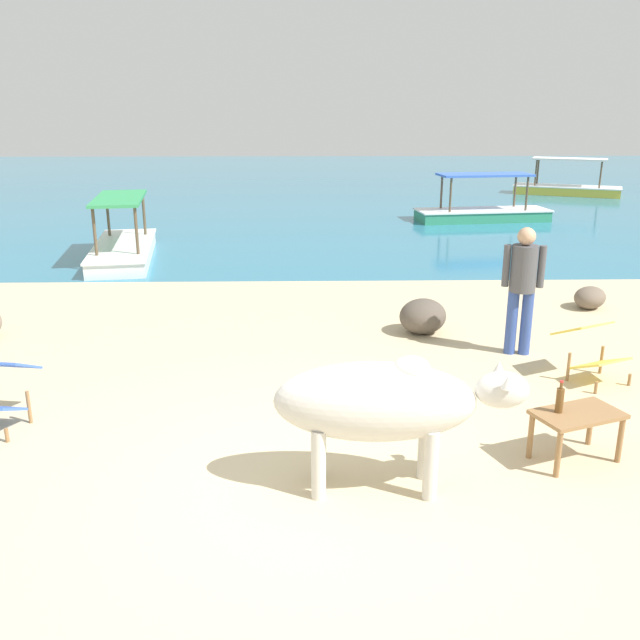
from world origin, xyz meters
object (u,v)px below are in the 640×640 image
object	(u,v)px
person_standing	(523,281)
boat_green	(482,211)
low_bench_table	(577,420)
deck_chair_far	(591,347)
boat_yellow	(567,187)
bottle	(560,400)
cow	(382,403)
boat_white	(123,246)

from	to	relation	value
person_standing	boat_green	distance (m)	11.01
low_bench_table	deck_chair_far	size ratio (longest dim) A/B	0.94
boat_yellow	boat_green	distance (m)	7.32
bottle	boat_yellow	xyz separation A→B (m)	(7.22, 19.28, -0.33)
boat_yellow	low_bench_table	bearing A→B (deg)	93.36
cow	bottle	xyz separation A→B (m)	(1.60, 0.43, -0.18)
cow	person_standing	bearing A→B (deg)	58.85
boat_green	boat_yellow	bearing A→B (deg)	-135.15
cow	boat_yellow	bearing A→B (deg)	68.03
low_bench_table	boat_green	world-z (taller)	boat_green
bottle	person_standing	size ratio (longest dim) A/B	0.18
boat_yellow	boat_white	size ratio (longest dim) A/B	1.01
deck_chair_far	boat_yellow	world-z (taller)	boat_yellow
person_standing	boat_yellow	size ratio (longest dim) A/B	0.42
low_bench_table	deck_chair_far	distance (m)	2.09
cow	deck_chair_far	world-z (taller)	cow
bottle	boat_green	bearing A→B (deg)	78.61
bottle	boat_yellow	world-z (taller)	boat_yellow
cow	boat_yellow	distance (m)	21.60
cow	deck_chair_far	distance (m)	3.55
deck_chair_far	person_standing	xyz separation A→B (m)	(-0.57, 0.86, 0.56)
low_bench_table	boat_white	world-z (taller)	boat_white
low_bench_table	bottle	xyz separation A→B (m)	(-0.17, 0.01, 0.20)
boat_yellow	person_standing	bearing A→B (deg)	91.26
person_standing	boat_green	size ratio (longest dim) A/B	0.43
deck_chair_far	cow	bearing A→B (deg)	-73.82
deck_chair_far	boat_green	bearing A→B (deg)	146.97
cow	boat_yellow	xyz separation A→B (m)	(8.82, 19.71, -0.51)
low_bench_table	boat_yellow	bearing A→B (deg)	49.03
bottle	person_standing	xyz separation A→B (m)	(0.48, 2.75, 0.37)
deck_chair_far	boat_white	xyz separation A→B (m)	(-7.03, 6.77, -0.13)
cow	person_standing	xyz separation A→B (m)	(2.09, 3.18, 0.19)
boat_green	bottle	bearing A→B (deg)	71.34
cow	boat_green	size ratio (longest dim) A/B	0.54
boat_yellow	deck_chair_far	bearing A→B (deg)	93.92
boat_yellow	boat_green	world-z (taller)	same
deck_chair_far	boat_white	bearing A→B (deg)	-158.79
bottle	cow	bearing A→B (deg)	-164.99
cow	boat_white	xyz separation A→B (m)	(-4.37, 9.09, -0.51)
person_standing	boat_white	size ratio (longest dim) A/B	0.43
boat_white	cow	bearing A→B (deg)	16.88
cow	bottle	bearing A→B (deg)	17.15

